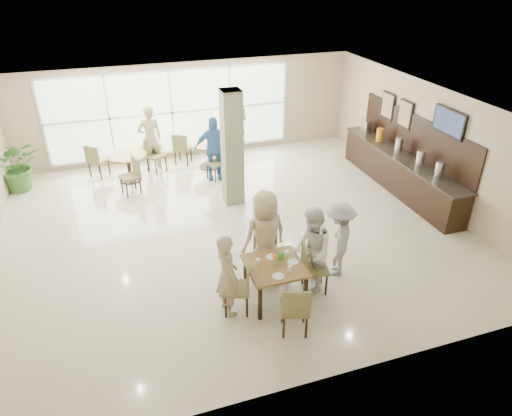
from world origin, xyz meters
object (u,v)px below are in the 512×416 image
object	(u,v)px
adult_b	(237,134)
buffet_counter	(400,169)
teen_left	(227,275)
teen_far	(265,236)
round_table_right	(209,148)
teen_standing	(339,239)
potted_plant	(17,165)
teen_right	(311,250)
adult_standing	(150,138)
round_table_left	(128,161)
main_table	(275,269)
adult_a	(213,148)

from	to	relation	value
adult_b	buffet_counter	bearing A→B (deg)	59.51
buffet_counter	teen_left	bearing A→B (deg)	-150.06
teen_far	buffet_counter	bearing A→B (deg)	-163.19
teen_far	teen_left	bearing A→B (deg)	27.91
round_table_right	teen_standing	bearing A→B (deg)	-78.47
buffet_counter	teen_standing	xyz separation A→B (m)	(-3.21, -2.75, 0.21)
potted_plant	teen_right	distance (m)	8.22
adult_standing	teen_right	bearing A→B (deg)	97.64
round_table_right	teen_far	bearing A→B (deg)	-91.94
buffet_counter	teen_standing	size ratio (longest dim) A/B	3.08
potted_plant	round_table_left	bearing A→B (deg)	-6.93
round_table_right	adult_standing	bearing A→B (deg)	166.94
round_table_right	teen_left	bearing A→B (deg)	-100.31
main_table	adult_a	size ratio (longest dim) A/B	0.56
main_table	potted_plant	xyz separation A→B (m)	(-4.77, 6.21, 0.02)
round_table_right	adult_b	xyz separation A→B (m)	(0.86, 0.01, 0.32)
teen_far	teen_right	world-z (taller)	teen_far
adult_b	adult_standing	world-z (taller)	adult_standing
main_table	teen_left	size ratio (longest dim) A/B	0.64
teen_far	teen_right	distance (m)	0.90
main_table	teen_standing	xyz separation A→B (m)	(1.41, 0.37, 0.10)
teen_far	adult_a	bearing A→B (deg)	-102.70
round_table_left	potted_plant	distance (m)	2.77
adult_b	main_table	bearing A→B (deg)	-0.79
adult_b	round_table_right	bearing A→B (deg)	-79.96
adult_standing	buffet_counter	bearing A→B (deg)	140.59
round_table_right	potted_plant	xyz separation A→B (m)	(-5.02, 0.14, 0.11)
teen_left	adult_b	distance (m)	6.42
buffet_counter	teen_right	bearing A→B (deg)	-142.22
round_table_right	buffet_counter	xyz separation A→B (m)	(4.37, -2.94, -0.02)
round_table_left	round_table_right	xyz separation A→B (m)	(2.27, 0.19, 0.01)
teen_standing	adult_standing	size ratio (longest dim) A/B	0.82
main_table	teen_standing	distance (m)	1.46
round_table_right	teen_right	distance (m)	5.99
round_table_right	teen_far	distance (m)	5.36
round_table_left	adult_standing	xyz separation A→B (m)	(0.70, 0.55, 0.37)
adult_b	potted_plant	bearing A→B (deg)	-81.83
teen_standing	main_table	bearing A→B (deg)	-45.47
teen_right	round_table_left	bearing A→B (deg)	-142.14
teen_left	adult_a	xyz separation A→B (m)	(1.06, 5.31, 0.10)
potted_plant	teen_right	world-z (taller)	teen_right
round_table_left	adult_b	distance (m)	3.15
teen_standing	buffet_counter	bearing A→B (deg)	160.28
potted_plant	teen_right	xyz separation A→B (m)	(5.50, -6.11, 0.15)
adult_standing	adult_a	bearing A→B (deg)	132.54
teen_left	adult_b	size ratio (longest dim) A/B	0.86
round_table_right	teen_right	world-z (taller)	teen_right
teen_left	teen_right	world-z (taller)	teen_right
buffet_counter	teen_standing	bearing A→B (deg)	-139.47
potted_plant	adult_a	world-z (taller)	adult_a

